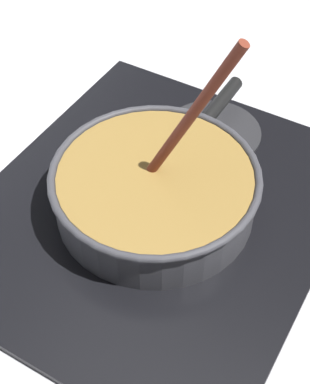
% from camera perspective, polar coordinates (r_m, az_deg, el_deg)
% --- Properties ---
extents(ground, '(2.40, 1.60, 0.04)m').
position_cam_1_polar(ground, '(0.83, 2.60, -5.62)').
color(ground, '#B7B7BC').
extents(hob_plate, '(0.56, 0.48, 0.01)m').
position_cam_1_polar(hob_plate, '(0.84, 0.00, -1.84)').
color(hob_plate, black).
rests_on(hob_plate, ground).
extents(burner_ring, '(0.19, 0.19, 0.01)m').
position_cam_1_polar(burner_ring, '(0.84, 0.00, -1.39)').
color(burner_ring, '#592D0C').
rests_on(burner_ring, hob_plate).
extents(spare_burner, '(0.16, 0.16, 0.01)m').
position_cam_1_polar(spare_burner, '(0.96, 5.66, 5.84)').
color(spare_burner, '#262628').
rests_on(spare_burner, hob_plate).
extents(cooking_pan, '(0.41, 0.29, 0.29)m').
position_cam_1_polar(cooking_pan, '(0.81, 0.05, 0.31)').
color(cooking_pan, '#38383D').
rests_on(cooking_pan, hob_plate).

